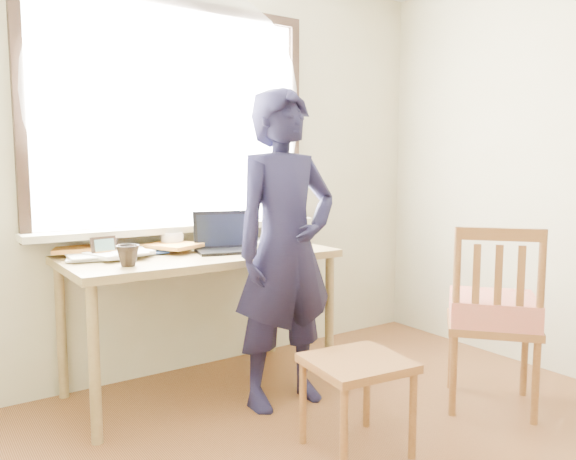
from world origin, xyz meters
TOP-DOWN VIEW (x-y plane):
  - room_shell at (-0.02, 0.20)m, footprint 3.52×4.02m
  - desk at (-0.22, 1.63)m, footprint 1.52×0.76m
  - laptop at (-0.07, 1.60)m, footprint 0.39×0.35m
  - mug_white at (-0.30, 1.83)m, footprint 0.19×0.19m
  - mug_dark at (-0.71, 1.43)m, footprint 0.16×0.16m
  - mouse at (0.26, 1.53)m, footprint 0.08×0.06m
  - desk_clutter at (-0.61, 1.78)m, footprint 0.87×0.54m
  - book_a at (-0.55, 1.83)m, footprint 0.30×0.32m
  - book_b at (0.13, 1.84)m, footprint 0.26×0.31m
  - picture_frame at (-0.74, 1.73)m, footprint 0.14×0.04m
  - work_chair at (0.04, 0.56)m, footprint 0.47×0.46m
  - side_chair at (0.97, 0.51)m, footprint 0.64×0.64m
  - person at (0.08, 1.19)m, footprint 0.63×0.41m

SIDE VIEW (x-z plane):
  - work_chair at x=0.04m, z-range 0.15..0.59m
  - side_chair at x=0.97m, z-range 0.03..1.03m
  - desk at x=-0.22m, z-range 0.32..1.14m
  - book_b at x=0.13m, z-range 0.81..0.83m
  - book_a at x=-0.55m, z-range 0.81..0.84m
  - mouse at x=0.26m, z-range 0.81..0.84m
  - desk_clutter at x=-0.61m, z-range 0.82..0.87m
  - person at x=0.08m, z-range 0.00..1.72m
  - mug_dark at x=-0.71m, z-range 0.81..0.92m
  - mug_white at x=-0.30m, z-range 0.81..0.92m
  - laptop at x=-0.07m, z-range 0.75..0.98m
  - picture_frame at x=-0.74m, z-range 0.81..0.92m
  - room_shell at x=-0.02m, z-range 0.33..2.94m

